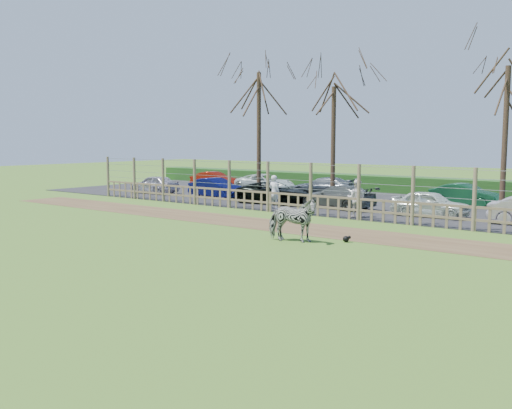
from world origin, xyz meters
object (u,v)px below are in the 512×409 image
Objects in this scene: tree_right at (507,104)px; car_7 at (215,180)px; car_0 at (154,184)px; car_2 at (274,193)px; car_3 at (338,197)px; car_11 at (465,195)px; car_9 at (323,187)px; tree_mid at (334,116)px; tree_left at (259,105)px; crow at (346,239)px; car_4 at (430,204)px; visitor_b at (356,198)px; car_8 at (265,183)px; zebra at (292,220)px; car_1 at (216,188)px; visitor_a at (274,192)px.

car_7 is (-20.31, 2.17, -4.60)m from tree_right.
car_0 is 0.82× the size of car_2.
car_3 is (13.64, 0.21, 0.00)m from car_0.
car_11 is (4.94, 4.88, 0.00)m from car_3.
car_7 is at bearing -99.50° from car_9.
tree_mid is 1.58× the size of car_2.
tree_left is at bearing 99.36° from car_0.
car_0 is at bearing 156.75° from crow.
car_7 is 17.98m from car_11.
car_3 and car_4 have the same top height.
tree_left is at bearing -43.45° from visitor_b.
car_8 is at bearing 121.71° from tree_left.
tree_left is at bearing 49.09° from car_2.
tree_left reaches higher than zebra.
zebra is at bearing 178.28° from car_11.
tree_mid is 1.65× the size of car_9.
visitor_b is 0.47× the size of car_1.
tree_right is 8.51m from visitor_b.
car_1 is at bearing -161.07° from tree_mid.
car_8 is (-6.82, 2.76, -4.23)m from tree_mid.
visitor_b reaches higher than car_1.
tree_mid is 1.87× the size of car_1.
car_0 is (-20.92, -3.14, -4.60)m from tree_right.
crow is at bearing -175.54° from car_11.
car_7 is (-16.50, 14.44, -0.15)m from zebra.
car_9 is (-1.29, 7.00, -0.26)m from visitor_a.
tree_right is 5.52m from car_11.
car_8 is at bearing 171.88° from tree_right.
car_3 is at bearing 87.79° from car_0.
car_0 is 11.08m from car_9.
car_8 is at bearing 133.55° from car_0.
tree_mid is 1.65× the size of car_3.
car_0 is (-18.64, 8.01, 0.52)m from crow.
tree_left reaches higher than visitor_b.
tree_left is 2.16× the size of car_7.
tree_mid is at bearing -69.26° from car_1.
tree_right is at bearing 3.18° from tree_mid.
tree_mid is 12.37m from car_7.
car_8 is at bearing -102.35° from car_9.
car_9 is (-8.71, 5.01, 0.00)m from car_4.
car_8 and car_11 have the same top height.
zebra is 6.94m from visitor_b.
tree_left is at bearing -43.96° from car_9.
car_1 is (-6.77, -2.32, -4.23)m from tree_mid.
zebra is 2.02m from crow.
car_2 is (-6.29, 2.28, -0.26)m from visitor_b.
tree_mid is 8.49m from car_8.
car_4 is 18.77m from car_7.
zebra is (5.19, -11.77, -4.08)m from tree_mid.
car_0 is (-17.10, 9.13, -0.15)m from zebra.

